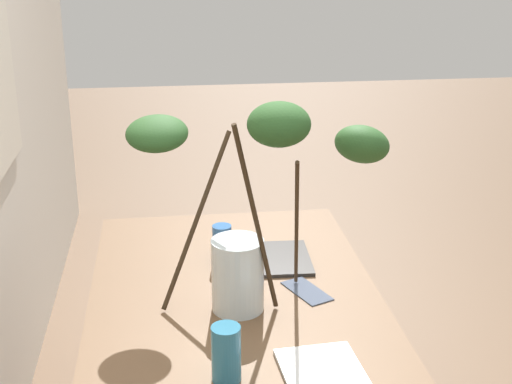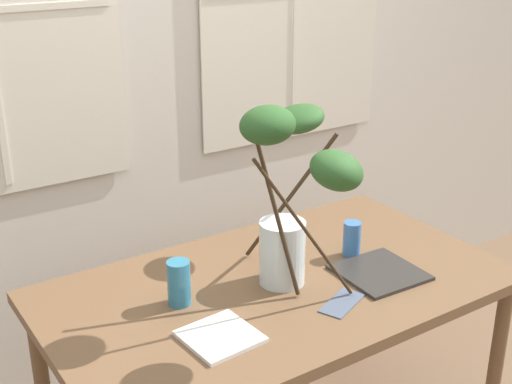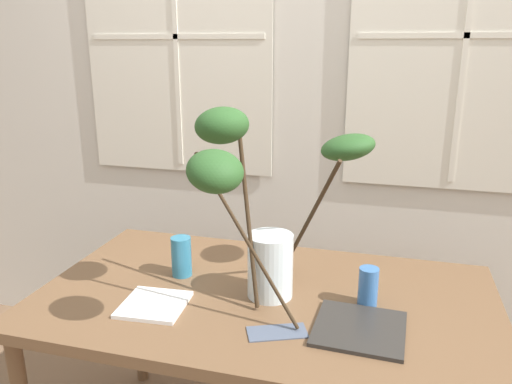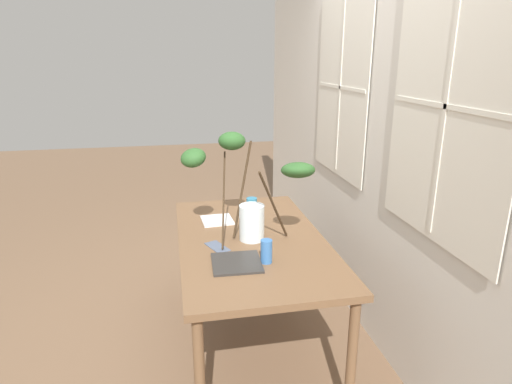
{
  "view_description": "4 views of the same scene",
  "coord_description": "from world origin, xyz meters",
  "px_view_note": "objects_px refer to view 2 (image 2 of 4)",
  "views": [
    {
      "loc": [
        -1.87,
        0.19,
        1.82
      ],
      "look_at": [
        -0.04,
        -0.05,
        1.14
      ],
      "focal_mm": 50.55,
      "sensor_mm": 36.0,
      "label": 1
    },
    {
      "loc": [
        -1.2,
        -1.67,
        1.9
      ],
      "look_at": [
        -0.05,
        0.06,
        1.08
      ],
      "focal_mm": 48.39,
      "sensor_mm": 36.0,
      "label": 2
    },
    {
      "loc": [
        0.38,
        -1.51,
        1.59
      ],
      "look_at": [
        -0.03,
        0.0,
        1.12
      ],
      "focal_mm": 35.19,
      "sensor_mm": 36.0,
      "label": 3
    },
    {
      "loc": [
        2.45,
        -0.45,
        1.84
      ],
      "look_at": [
        -0.03,
        0.04,
        1.05
      ],
      "focal_mm": 30.54,
      "sensor_mm": 36.0,
      "label": 4
    }
  ],
  "objects_px": {
    "vase_with_branches": "(290,190)",
    "drinking_glass_blue_right": "(352,239)",
    "plate_square_right": "(379,272)",
    "dining_table": "(277,301)",
    "drinking_glass_blue_left": "(179,283)",
    "plate_square_left": "(220,336)"
  },
  "relations": [
    {
      "from": "vase_with_branches",
      "to": "drinking_glass_blue_right",
      "type": "relative_size",
      "value": 5.93
    },
    {
      "from": "drinking_glass_blue_right",
      "to": "plate_square_right",
      "type": "height_order",
      "value": "drinking_glass_blue_right"
    },
    {
      "from": "dining_table",
      "to": "drinking_glass_blue_right",
      "type": "xyz_separation_m",
      "value": [
        0.34,
        0.02,
        0.13
      ]
    },
    {
      "from": "dining_table",
      "to": "drinking_glass_blue_left",
      "type": "xyz_separation_m",
      "value": [
        -0.34,
        0.07,
        0.14
      ]
    },
    {
      "from": "drinking_glass_blue_right",
      "to": "plate_square_left",
      "type": "height_order",
      "value": "drinking_glass_blue_right"
    },
    {
      "from": "drinking_glass_blue_right",
      "to": "plate_square_left",
      "type": "distance_m",
      "value": 0.7
    },
    {
      "from": "vase_with_branches",
      "to": "plate_square_right",
      "type": "height_order",
      "value": "vase_with_branches"
    },
    {
      "from": "dining_table",
      "to": "drinking_glass_blue_right",
      "type": "bearing_deg",
      "value": 3.29
    },
    {
      "from": "drinking_glass_blue_right",
      "to": "drinking_glass_blue_left",
      "type": "bearing_deg",
      "value": 176.16
    },
    {
      "from": "plate_square_right",
      "to": "drinking_glass_blue_left",
      "type": "bearing_deg",
      "value": 162.6
    },
    {
      "from": "drinking_glass_blue_left",
      "to": "vase_with_branches",
      "type": "bearing_deg",
      "value": -13.73
    },
    {
      "from": "drinking_glass_blue_left",
      "to": "plate_square_right",
      "type": "relative_size",
      "value": 0.56
    },
    {
      "from": "vase_with_branches",
      "to": "drinking_glass_blue_left",
      "type": "height_order",
      "value": "vase_with_branches"
    },
    {
      "from": "drinking_glass_blue_left",
      "to": "dining_table",
      "type": "bearing_deg",
      "value": -11.01
    },
    {
      "from": "plate_square_right",
      "to": "drinking_glass_blue_right",
      "type": "bearing_deg",
      "value": 85.65
    },
    {
      "from": "drinking_glass_blue_left",
      "to": "drinking_glass_blue_right",
      "type": "bearing_deg",
      "value": -3.84
    },
    {
      "from": "dining_table",
      "to": "vase_with_branches",
      "type": "bearing_deg",
      "value": -40.43
    },
    {
      "from": "drinking_glass_blue_right",
      "to": "plate_square_left",
      "type": "bearing_deg",
      "value": -163.75
    },
    {
      "from": "vase_with_branches",
      "to": "drinking_glass_blue_left",
      "type": "xyz_separation_m",
      "value": [
        -0.36,
        0.09,
        -0.26
      ]
    },
    {
      "from": "vase_with_branches",
      "to": "drinking_glass_blue_left",
      "type": "distance_m",
      "value": 0.46
    },
    {
      "from": "vase_with_branches",
      "to": "drinking_glass_blue_left",
      "type": "relative_size",
      "value": 5.24
    },
    {
      "from": "dining_table",
      "to": "drinking_glass_blue_left",
      "type": "relative_size",
      "value": 10.48
    }
  ]
}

